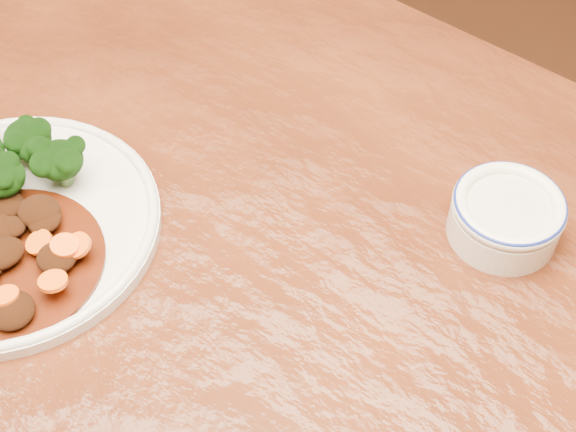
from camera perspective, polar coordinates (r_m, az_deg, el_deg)
The scene contains 4 objects.
dining_table at distance 0.83m, azimuth -2.28°, elevation -7.61°, with size 1.58×1.05×0.75m.
dinner_plate at distance 0.83m, azimuth -19.27°, elevation -0.57°, with size 0.30×0.30×0.02m.
mince_stew at distance 0.79m, azimuth -19.78°, elevation -2.48°, with size 0.18×0.18×0.03m.
dip_bowl at distance 0.80m, azimuth 15.26°, elevation 0.07°, with size 0.11×0.11×0.05m.
Camera 1 is at (0.27, -0.35, 1.37)m, focal length 50.00 mm.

